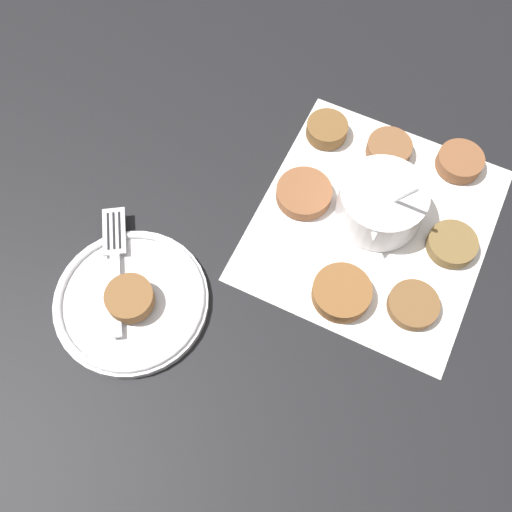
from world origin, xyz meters
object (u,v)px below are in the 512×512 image
at_px(fritter_on_plate, 130,298).
at_px(serving_plate, 131,301).
at_px(fork, 115,256).
at_px(sauce_bowl, 381,205).

bearing_deg(fritter_on_plate, serving_plate, -132.06).
distance_m(fritter_on_plate, fork, 0.07).
xyz_separation_m(sauce_bowl, fritter_on_plate, (0.21, -0.26, -0.00)).
distance_m(sauce_bowl, serving_plate, 0.34).
xyz_separation_m(fritter_on_plate, fork, (-0.05, -0.04, -0.01)).
bearing_deg(serving_plate, fritter_on_plate, 47.94).
bearing_deg(sauce_bowl, serving_plate, -51.90).
height_order(fritter_on_plate, fork, fritter_on_plate).
distance_m(sauce_bowl, fritter_on_plate, 0.33).
height_order(serving_plate, fritter_on_plate, fritter_on_plate).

